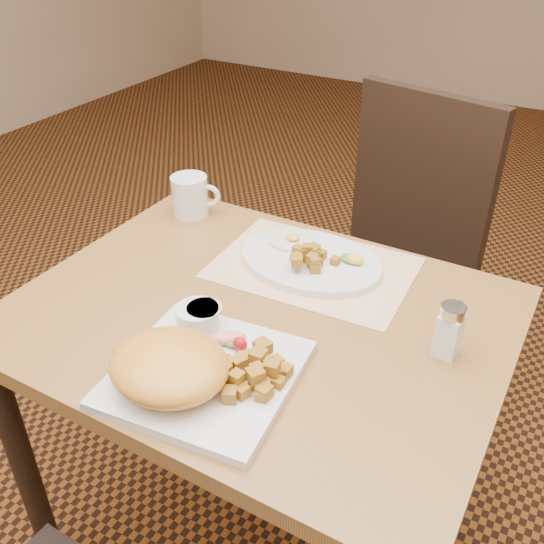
{
  "coord_description": "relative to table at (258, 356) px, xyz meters",
  "views": [
    {
      "loc": [
        0.47,
        -0.77,
        1.43
      ],
      "look_at": [
        0.01,
        0.04,
        0.82
      ],
      "focal_mm": 40.0,
      "sensor_mm": 36.0,
      "label": 1
    }
  ],
  "objects": [
    {
      "name": "plate_oval",
      "position": [
        0.01,
        0.19,
        0.12
      ],
      "size": [
        0.31,
        0.24,
        0.02
      ],
      "primitive_type": null,
      "rotation": [
        0.0,
        0.0,
        -0.03
      ],
      "color": "silver",
      "rests_on": "placemat"
    },
    {
      "name": "fried_egg",
      "position": [
        -0.05,
        0.24,
        0.13
      ],
      "size": [
        0.1,
        0.1,
        0.02
      ],
      "color": "white",
      "rests_on": "plate_oval"
    },
    {
      "name": "garnish_ov",
      "position": [
        0.1,
        0.22,
        0.14
      ],
      "size": [
        0.06,
        0.04,
        0.02
      ],
      "color": "#387223",
      "rests_on": "plate_oval"
    },
    {
      "name": "placemat",
      "position": [
        0.02,
        0.19,
        0.11
      ],
      "size": [
        0.41,
        0.3,
        0.0
      ],
      "primitive_type": "cube",
      "rotation": [
        0.0,
        0.0,
        0.05
      ],
      "color": "white",
      "rests_on": "table"
    },
    {
      "name": "chair_far",
      "position": [
        0.04,
        0.67,
        -0.1
      ],
      "size": [
        0.5,
        0.51,
        0.97
      ],
      "rotation": [
        0.0,
        0.0,
        2.92
      ],
      "color": "black",
      "rests_on": "ground"
    },
    {
      "name": "ramekin",
      "position": [
        -0.06,
        -0.11,
        0.15
      ],
      "size": [
        0.08,
        0.08,
        0.04
      ],
      "color": "silver",
      "rests_on": "plate_square"
    },
    {
      "name": "hollandaise_mound",
      "position": [
        -0.01,
        -0.24,
        0.16
      ],
      "size": [
        0.19,
        0.17,
        0.07
      ],
      "color": "gold",
      "rests_on": "plate_square"
    },
    {
      "name": "salt_shaker",
      "position": [
        0.34,
        0.06,
        0.16
      ],
      "size": [
        0.05,
        0.05,
        0.1
      ],
      "color": "white",
      "rests_on": "table"
    },
    {
      "name": "table",
      "position": [
        0.0,
        0.0,
        0.0
      ],
      "size": [
        0.9,
        0.7,
        0.75
      ],
      "color": "#9B6730",
      "rests_on": "ground"
    },
    {
      "name": "home_fries_ov",
      "position": [
        0.02,
        0.17,
        0.15
      ],
      "size": [
        0.09,
        0.1,
        0.04
      ],
      "color": "#B0761C",
      "rests_on": "plate_oval"
    },
    {
      "name": "garnish_sq",
      "position": [
        0.02,
        -0.12,
        0.14
      ],
      "size": [
        0.07,
        0.06,
        0.03
      ],
      "color": "#387223",
      "rests_on": "plate_square"
    },
    {
      "name": "coffee_mug",
      "position": [
        -0.34,
        0.26,
        0.16
      ],
      "size": [
        0.11,
        0.09,
        0.1
      ],
      "color": "silver",
      "rests_on": "table"
    },
    {
      "name": "home_fries_sq",
      "position": [
        0.1,
        -0.17,
        0.14
      ],
      "size": [
        0.11,
        0.13,
        0.04
      ],
      "color": "#B0761C",
      "rests_on": "plate_square"
    },
    {
      "name": "plate_square",
      "position": [
        0.02,
        -0.19,
        0.12
      ],
      "size": [
        0.31,
        0.31,
        0.02
      ],
      "primitive_type": "cube",
      "rotation": [
        0.0,
        0.0,
        0.11
      ],
      "color": "silver",
      "rests_on": "table"
    }
  ]
}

